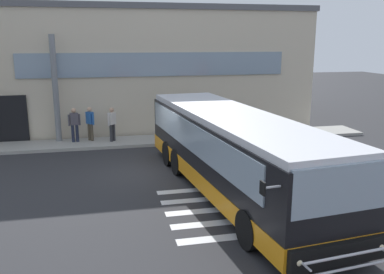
# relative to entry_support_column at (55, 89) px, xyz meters

# --- Properties ---
(ground_plane) EXTENTS (80.00, 90.00, 0.02)m
(ground_plane) POSITION_rel_entry_support_column_xyz_m (4.01, -5.40, -2.73)
(ground_plane) COLOR #2B2B2D
(ground_plane) RESTS_ON ground
(bay_paint_stripes) EXTENTS (4.40, 3.96, 0.01)m
(bay_paint_stripes) POSITION_rel_entry_support_column_xyz_m (6.01, -9.60, -2.72)
(bay_paint_stripes) COLOR silver
(bay_paint_stripes) RESTS_ON ground
(terminal_building) EXTENTS (21.53, 13.80, 6.85)m
(terminal_building) POSITION_rel_entry_support_column_xyz_m (3.33, 6.19, 0.69)
(terminal_building) COLOR beige
(terminal_building) RESTS_ON ground
(boarding_curb) EXTENTS (23.73, 2.00, 0.15)m
(boarding_curb) POSITION_rel_entry_support_column_xyz_m (4.01, -0.60, -2.65)
(boarding_curb) COLOR #9E9B93
(boarding_curb) RESTS_ON ground
(entry_support_column) EXTENTS (0.28, 0.28, 5.15)m
(entry_support_column) POSITION_rel_entry_support_column_xyz_m (0.00, 0.00, 0.00)
(entry_support_column) COLOR slate
(entry_support_column) RESTS_ON boarding_curb
(bus_main_foreground) EXTENTS (3.75, 11.77, 2.70)m
(bus_main_foreground) POSITION_rel_entry_support_column_xyz_m (6.27, -8.24, -1.39)
(bus_main_foreground) COLOR black
(bus_main_foreground) RESTS_ON ground
(passenger_near_column) EXTENTS (0.58, 0.29, 1.68)m
(passenger_near_column) POSITION_rel_entry_support_column_xyz_m (0.80, -0.36, -1.64)
(passenger_near_column) COLOR #1E2338
(passenger_near_column) RESTS_ON boarding_curb
(passenger_by_doorway) EXTENTS (0.41, 0.48, 1.68)m
(passenger_by_doorway) POSITION_rel_entry_support_column_xyz_m (1.54, -0.22, -1.64)
(passenger_by_doorway) COLOR #4C4233
(passenger_by_doorway) RESTS_ON boarding_curb
(passenger_at_curb_edge) EXTENTS (0.42, 0.47, 1.68)m
(passenger_at_curb_edge) POSITION_rel_entry_support_column_xyz_m (2.59, -0.61, -1.64)
(passenger_at_curb_edge) COLOR #2D2D33
(passenger_at_curb_edge) RESTS_ON boarding_curb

